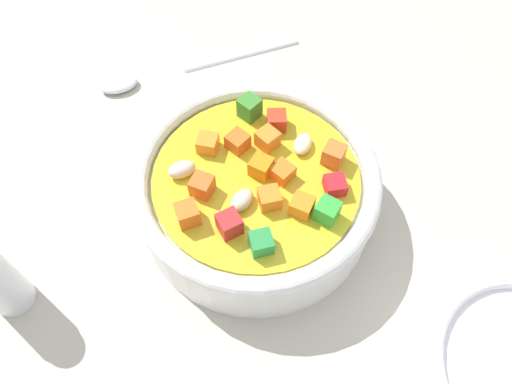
{
  "coord_description": "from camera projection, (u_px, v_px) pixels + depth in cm",
  "views": [
    {
      "loc": [
        14.07,
        -15.61,
        36.06
      ],
      "look_at": [
        0.0,
        0.0,
        2.81
      ],
      "focal_mm": 33.53,
      "sensor_mm": 36.0,
      "label": 1
    }
  ],
  "objects": [
    {
      "name": "ground_plane",
      "position": [
        256.0,
        215.0,
        0.43
      ],
      "size": [
        140.0,
        140.0,
        2.0
      ],
      "primitive_type": "cube",
      "color": "#BAB2A0"
    },
    {
      "name": "spoon",
      "position": [
        169.0,
        72.0,
        0.5
      ],
      "size": [
        11.55,
        20.15,
        1.04
      ],
      "rotation": [
        0.0,
        0.0,
        4.23
      ],
      "color": "silver",
      "rests_on": "ground_plane"
    },
    {
      "name": "soup_bowl_main",
      "position": [
        256.0,
        190.0,
        0.39
      ],
      "size": [
        19.71,
        19.71,
        6.97
      ],
      "color": "white",
      "rests_on": "ground_plane"
    }
  ]
}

